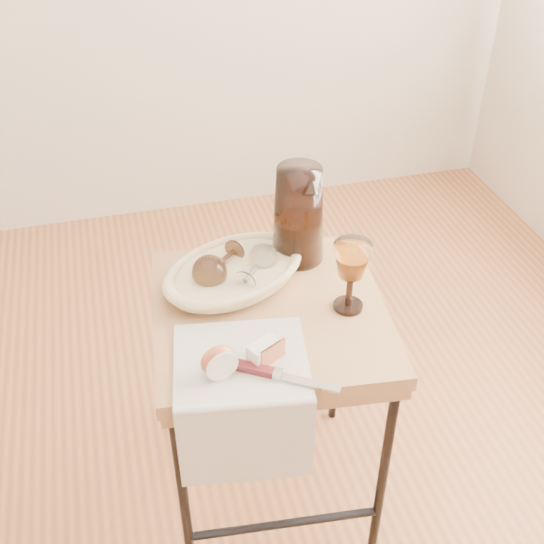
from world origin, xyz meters
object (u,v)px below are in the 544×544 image
object	(u,v)px
goblet_lying_a	(220,262)
side_table	(270,408)
apple_half	(218,360)
bread_basket	(234,274)
pitcher	(298,214)
table_knife	(282,375)
tea_towel	(241,361)
wine_goblet	(351,277)
goblet_lying_b	(255,268)

from	to	relation	value
goblet_lying_a	side_table	bearing A→B (deg)	80.08
goblet_lying_a	apple_half	distance (m)	0.32
bread_basket	goblet_lying_a	world-z (taller)	goblet_lying_a
pitcher	table_knife	distance (m)	0.45
pitcher	table_knife	size ratio (longest dim) A/B	1.31
side_table	bread_basket	distance (m)	0.39
tea_towel	bread_basket	distance (m)	0.28
bread_basket	wine_goblet	bearing A→B (deg)	-58.63
side_table	goblet_lying_a	size ratio (longest dim) A/B	4.97
goblet_lying_a	apple_half	world-z (taller)	goblet_lying_a
goblet_lying_b	apple_half	bearing A→B (deg)	-169.42
wine_goblet	table_knife	xyz separation A→B (m)	(-0.21, -0.19, -0.07)
wine_goblet	bread_basket	bearing A→B (deg)	145.69
goblet_lying_b	pitcher	xyz separation A→B (m)	(0.13, 0.08, 0.08)
pitcher	wine_goblet	world-z (taller)	pitcher
bread_basket	wine_goblet	xyz separation A→B (m)	(0.24, -0.16, 0.07)
goblet_lying_b	wine_goblet	size ratio (longest dim) A/B	0.66
side_table	tea_towel	xyz separation A→B (m)	(-0.10, -0.16, 0.35)
goblet_lying_a	pitcher	size ratio (longest dim) A/B	0.47
tea_towel	side_table	bearing A→B (deg)	65.27
pitcher	wine_goblet	bearing A→B (deg)	-60.70
bread_basket	wine_goblet	world-z (taller)	wine_goblet
tea_towel	pitcher	bearing A→B (deg)	65.32
bread_basket	table_knife	world-z (taller)	bread_basket
side_table	goblet_lying_a	world-z (taller)	goblet_lying_a
goblet_lying_a	table_knife	distance (m)	0.37
goblet_lying_b	table_knife	xyz separation A→B (m)	(-0.02, -0.33, -0.03)
tea_towel	goblet_lying_a	bearing A→B (deg)	95.57
tea_towel	goblet_lying_a	size ratio (longest dim) A/B	2.06
pitcher	apple_half	xyz separation A→B (m)	(-0.28, -0.36, -0.09)
apple_half	table_knife	xyz separation A→B (m)	(0.12, -0.05, -0.03)
goblet_lying_a	tea_towel	bearing A→B (deg)	43.19
bread_basket	table_knife	bearing A→B (deg)	-110.33
goblet_lying_a	table_knife	world-z (taller)	goblet_lying_a
tea_towel	wine_goblet	distance (m)	0.32
pitcher	wine_goblet	distance (m)	0.24
tea_towel	pitcher	size ratio (longest dim) A/B	0.97
pitcher	bread_basket	bearing A→B (deg)	-144.86
side_table	table_knife	world-z (taller)	table_knife
bread_basket	goblet_lying_b	size ratio (longest dim) A/B	2.78
goblet_lying_a	goblet_lying_b	world-z (taller)	goblet_lying_a
table_knife	side_table	bearing A→B (deg)	114.11
goblet_lying_b	wine_goblet	bearing A→B (deg)	-88.66
bread_basket	goblet_lying_b	bearing A→B (deg)	-46.12
tea_towel	wine_goblet	size ratio (longest dim) A/B	1.58
goblet_lying_a	table_knife	size ratio (longest dim) A/B	0.61
pitcher	table_knife	xyz separation A→B (m)	(-0.16, -0.41, -0.11)
side_table	bread_basket	xyz separation A→B (m)	(-0.06, 0.12, 0.37)
bread_basket	goblet_lying_b	world-z (taller)	goblet_lying_b
wine_goblet	table_knife	world-z (taller)	wine_goblet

